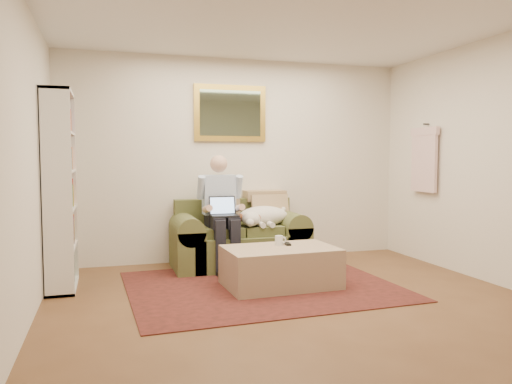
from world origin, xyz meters
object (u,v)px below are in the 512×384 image
seated_man (222,213)px  bookshelf (60,191)px  sofa (239,244)px  coffee_mug (279,240)px  sleeping_dog (263,216)px  ottoman (280,267)px  laptop (223,211)px

seated_man → bookshelf: bearing=-170.1°
sofa → coffee_mug: size_ratio=16.19×
sleeping_dog → coffee_mug: 0.88m
ottoman → laptop: bearing=114.9°
sofa → ottoman: 1.09m
sleeping_dog → bookshelf: size_ratio=0.33×
laptop → coffee_mug: (0.43, -0.73, -0.25)m
sofa → sleeping_dog: 0.45m
bookshelf → ottoman: bearing=-16.0°
sleeping_dog → sofa: bearing=164.3°
seated_man → coffee_mug: seated_man is taller
sofa → laptop: bearing=-139.0°
sofa → seated_man: 0.49m
sleeping_dog → bookshelf: bookshelf is taller
coffee_mug → laptop: bearing=120.6°
ottoman → coffee_mug: coffee_mug is taller
seated_man → bookshelf: bookshelf is taller
bookshelf → sofa: bearing=12.9°
laptop → ottoman: size_ratio=0.28×
bookshelf → sleeping_dog: bearing=9.3°
laptop → ottoman: laptop is taller
ottoman → bookshelf: 2.38m
coffee_mug → sleeping_dog: bearing=83.2°
coffee_mug → bookshelf: size_ratio=0.05×
seated_man → coffee_mug: (0.43, -0.79, -0.22)m
coffee_mug → bookshelf: 2.30m
sofa → ottoman: bearing=-81.7°
seated_man → coffee_mug: size_ratio=13.62×
sofa → seated_man: bearing=-148.5°
sleeping_dog → bookshelf: bearing=-170.7°
sleeping_dog → ottoman: 1.08m
seated_man → sleeping_dog: bearing=7.1°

